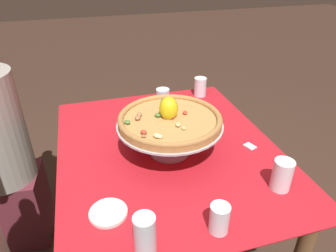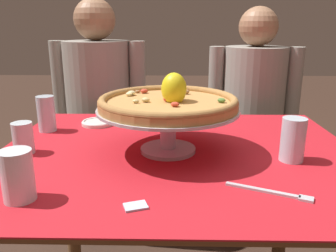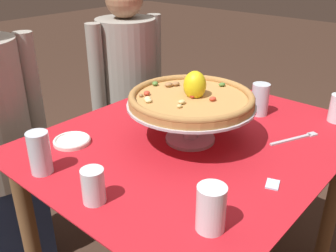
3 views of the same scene
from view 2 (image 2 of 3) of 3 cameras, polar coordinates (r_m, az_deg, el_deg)
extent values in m
cylinder|color=brown|center=(1.67, -15.92, -11.91)|extent=(0.06, 0.06, 0.73)
cylinder|color=brown|center=(1.67, 18.60, -12.07)|extent=(0.06, 0.06, 0.73)
cube|color=brown|center=(1.09, 1.54, -5.01)|extent=(1.09, 0.89, 0.02)
cube|color=red|center=(1.08, 1.55, -4.29)|extent=(1.13, 0.93, 0.00)
cylinder|color=#B7B7C1|center=(1.08, 0.01, -3.88)|extent=(0.17, 0.17, 0.01)
cylinder|color=#B7B7C1|center=(1.06, 0.01, -0.56)|extent=(0.05, 0.05, 0.12)
cylinder|color=#B7B7C1|center=(1.04, 0.01, 2.77)|extent=(0.43, 0.43, 0.01)
cylinder|color=#BC8447|center=(1.04, 0.01, 3.55)|extent=(0.42, 0.42, 0.02)
torus|color=#A6743E|center=(1.04, 0.01, 4.34)|extent=(0.42, 0.42, 0.02)
ellipsoid|color=tan|center=(1.02, -5.36, 4.13)|extent=(0.02, 0.02, 0.01)
ellipsoid|color=#996B42|center=(1.16, 1.39, 5.86)|extent=(0.04, 0.03, 0.02)
ellipsoid|color=#4C7533|center=(1.03, 8.87, 4.24)|extent=(0.03, 0.03, 0.01)
ellipsoid|color=#996B42|center=(1.15, 2.89, 5.71)|extent=(0.03, 0.03, 0.02)
ellipsoid|color=beige|center=(1.05, 0.74, 4.56)|extent=(0.02, 0.02, 0.01)
ellipsoid|color=#C63D28|center=(1.03, 0.00, 4.55)|extent=(0.04, 0.04, 0.02)
ellipsoid|color=#C63D28|center=(1.16, -3.97, 5.83)|extent=(0.03, 0.03, 0.01)
ellipsoid|color=#C63D28|center=(0.97, 1.16, 3.63)|extent=(0.03, 0.03, 0.01)
ellipsoid|color=beige|center=(1.12, -6.50, 5.27)|extent=(0.03, 0.03, 0.01)
ellipsoid|color=#4C7533|center=(1.21, 0.54, 6.24)|extent=(0.03, 0.03, 0.01)
ellipsoid|color=tan|center=(1.03, -3.73, 4.38)|extent=(0.03, 0.03, 0.01)
ellipsoid|color=#996B42|center=(1.17, -5.08, 5.75)|extent=(0.02, 0.02, 0.01)
ellipsoid|color=beige|center=(1.13, -6.09, 5.47)|extent=(0.04, 0.04, 0.02)
ellipsoid|color=#4C7533|center=(1.08, 1.47, 5.03)|extent=(0.03, 0.04, 0.02)
ellipsoid|color=yellow|center=(1.03, 0.98, 6.21)|extent=(0.08, 0.08, 0.10)
cylinder|color=white|center=(0.84, -23.70, -7.54)|extent=(0.07, 0.07, 0.12)
cylinder|color=silver|center=(0.85, -23.51, -9.01)|extent=(0.06, 0.06, 0.07)
cylinder|color=silver|center=(1.35, -19.55, 1.94)|extent=(0.06, 0.06, 0.13)
cylinder|color=silver|center=(1.36, -19.43, 0.75)|extent=(0.06, 0.06, 0.07)
cylinder|color=silver|center=(1.14, -22.92, -1.85)|extent=(0.06, 0.06, 0.10)
cylinder|color=silver|center=(1.15, -22.85, -2.45)|extent=(0.05, 0.05, 0.07)
cylinder|color=silver|center=(1.05, 20.02, -2.13)|extent=(0.07, 0.07, 0.13)
cylinder|color=silver|center=(1.06, 19.84, -3.86)|extent=(0.06, 0.06, 0.06)
cylinder|color=silver|center=(1.40, -11.55, 0.48)|extent=(0.13, 0.13, 0.01)
torus|color=white|center=(1.39, -11.56, 0.72)|extent=(0.13, 0.13, 0.01)
cube|color=#B7B7C1|center=(0.86, 15.30, -10.25)|extent=(0.16, 0.08, 0.01)
cube|color=#B7B7C1|center=(0.86, 21.96, -11.15)|extent=(0.04, 0.03, 0.01)
cube|color=silver|center=(0.77, -5.40, -13.11)|extent=(0.06, 0.05, 0.00)
cube|color=navy|center=(2.03, -10.50, -10.32)|extent=(0.31, 0.35, 0.47)
cylinder|color=gray|center=(1.85, -11.35, 4.51)|extent=(0.37, 0.37, 0.59)
sphere|color=#9E7051|center=(1.81, -12.09, 16.94)|extent=(0.21, 0.21, 0.21)
cylinder|color=gray|center=(1.92, -17.42, 5.84)|extent=(0.08, 0.08, 0.50)
cylinder|color=gray|center=(1.79, -5.00, 5.81)|extent=(0.08, 0.08, 0.50)
cube|color=maroon|center=(2.06, 12.93, -10.30)|extent=(0.31, 0.35, 0.45)
cylinder|color=gray|center=(1.89, 13.93, 3.85)|extent=(0.35, 0.35, 0.58)
sphere|color=#9E7051|center=(1.84, 14.78, 15.68)|extent=(0.20, 0.20, 0.20)
cylinder|color=gray|center=(1.86, 7.90, 5.39)|extent=(0.08, 0.08, 0.49)
cylinder|color=gray|center=(1.91, 19.97, 4.85)|extent=(0.08, 0.08, 0.49)
camera|label=1|loc=(1.73, -41.04, 25.47)|focal=32.89mm
camera|label=3|loc=(1.03, -75.46, 17.76)|focal=40.15mm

